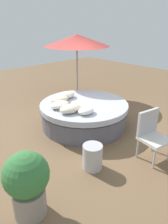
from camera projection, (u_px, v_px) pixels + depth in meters
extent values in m
plane|color=brown|center=(84.00, 125.00, 5.58)|extent=(16.00, 16.00, 0.00)
cylinder|color=#595966|center=(84.00, 117.00, 5.49)|extent=(2.17, 2.17, 0.48)
cylinder|color=black|center=(84.00, 108.00, 5.39)|extent=(2.24, 2.24, 0.02)
cylinder|color=#B2B7C6|center=(84.00, 106.00, 5.36)|extent=(2.23, 2.23, 0.14)
ellipsoid|color=beige|center=(66.00, 95.00, 5.64)|extent=(0.50, 0.36, 0.17)
ellipsoid|color=beige|center=(60.00, 99.00, 5.35)|extent=(0.50, 0.35, 0.16)
ellipsoid|color=silver|center=(60.00, 105.00, 5.02)|extent=(0.50, 0.36, 0.15)
ellipsoid|color=beige|center=(70.00, 108.00, 4.78)|extent=(0.54, 0.37, 0.17)
ellipsoid|color=white|center=(86.00, 111.00, 4.69)|extent=(0.41, 0.29, 0.15)
cylinder|color=#B7B7BC|center=(154.00, 159.00, 3.87)|extent=(0.04, 0.04, 0.42)
cylinder|color=#B7B7BC|center=(152.00, 142.00, 4.41)|extent=(0.04, 0.04, 0.42)
cylinder|color=#B7B7BC|center=(137.00, 148.00, 4.19)|extent=(0.04, 0.04, 0.42)
cube|color=white|center=(155.00, 139.00, 4.04)|extent=(0.60, 0.59, 0.06)
cube|color=#B7B7BC|center=(148.00, 122.00, 4.10)|extent=(0.52, 0.15, 0.50)
cylinder|color=#262628|center=(78.00, 98.00, 7.43)|extent=(0.44, 0.44, 0.08)
cylinder|color=#99999E|center=(77.00, 69.00, 7.02)|extent=(0.05, 0.05, 2.14)
cone|color=#B23D38|center=(77.00, 40.00, 6.66)|extent=(2.11, 2.11, 0.37)
cylinder|color=gray|center=(30.00, 201.00, 2.96)|extent=(0.47, 0.47, 0.42)
sphere|color=#387A3D|center=(26.00, 174.00, 2.77)|extent=(0.63, 0.63, 0.63)
cylinder|color=#B7B7BC|center=(92.00, 157.00, 3.87)|extent=(0.37, 0.37, 0.48)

